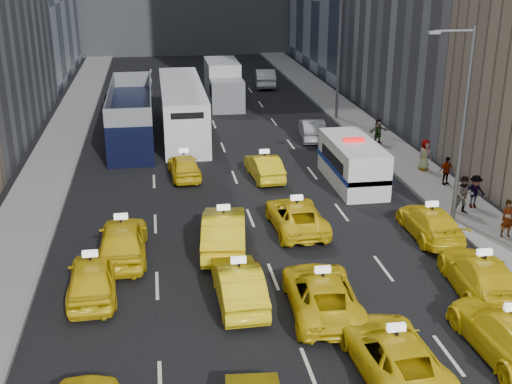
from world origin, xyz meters
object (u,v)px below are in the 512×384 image
nypd_van (352,163)px  box_truck (223,84)px  city_bus (182,109)px  double_decker (132,115)px  pedestrian_0 (508,219)px

nypd_van → box_truck: box_truck is taller
nypd_van → city_bus: city_bus is taller
nypd_van → city_bus: bearing=131.0°
double_decker → box_truck: (7.26, 10.04, -0.04)m
double_decker → city_bus: double_decker is taller
box_truck → pedestrian_0: box_truck is taller
city_bus → pedestrian_0: bearing=-55.6°
nypd_van → pedestrian_0: 9.31m
nypd_van → double_decker: 16.09m
pedestrian_0 → double_decker: bearing=132.1°
box_truck → pedestrian_0: 30.34m
double_decker → box_truck: double_decker is taller
nypd_van → double_decker: (-11.99, 10.71, 0.57)m
double_decker → city_bus: (3.43, 1.30, -0.02)m
box_truck → nypd_van: bearing=-82.2°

